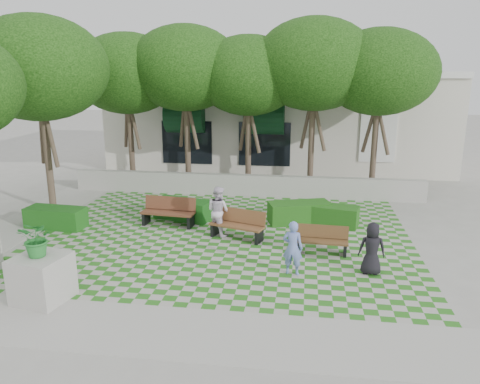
% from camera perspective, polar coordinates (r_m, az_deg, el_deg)
% --- Properties ---
extents(ground, '(90.00, 90.00, 0.00)m').
position_cam_1_polar(ground, '(14.35, -2.85, -6.87)').
color(ground, gray).
rests_on(ground, ground).
extents(lawn, '(12.00, 12.00, 0.00)m').
position_cam_1_polar(lawn, '(15.27, -2.13, -5.47)').
color(lawn, '#2B721E').
rests_on(lawn, ground).
extents(sidewalk_south, '(16.00, 2.00, 0.01)m').
position_cam_1_polar(sidewalk_south, '(10.25, -8.04, -16.50)').
color(sidewalk_south, '#9E9B93').
rests_on(sidewalk_south, ground).
extents(sidewalk_west, '(2.00, 12.00, 0.01)m').
position_cam_1_polar(sidewalk_west, '(17.95, -25.44, -3.81)').
color(sidewalk_west, '#9E9B93').
rests_on(sidewalk_west, ground).
extents(retaining_wall, '(15.00, 0.36, 0.90)m').
position_cam_1_polar(retaining_wall, '(20.05, 0.49, 0.86)').
color(retaining_wall, '#9E9B93').
rests_on(retaining_wall, ground).
extents(bench_east, '(1.57, 0.60, 0.81)m').
position_cam_1_polar(bench_east, '(14.09, 9.93, -5.82)').
color(bench_east, '#51351B').
rests_on(bench_east, ground).
extents(bench_mid, '(1.87, 1.11, 0.93)m').
position_cam_1_polar(bench_mid, '(15.01, -0.28, -4.03)').
color(bench_mid, brown).
rests_on(bench_mid, ground).
extents(bench_west, '(1.90, 0.78, 0.97)m').
position_cam_1_polar(bench_west, '(16.43, -8.69, -2.44)').
color(bench_west, '#562F1D').
rests_on(bench_west, ground).
extents(hedge_east, '(2.13, 1.26, 0.70)m').
position_cam_1_polar(hedge_east, '(16.62, 10.79, -2.76)').
color(hedge_east, '#1A4B14').
rests_on(hedge_east, ground).
extents(hedge_midright, '(2.29, 1.46, 0.75)m').
position_cam_1_polar(hedge_midright, '(16.65, 7.22, -2.50)').
color(hedge_midright, '#1A4D14').
rests_on(hedge_midright, ground).
extents(hedge_midleft, '(2.19, 1.34, 0.72)m').
position_cam_1_polar(hedge_midleft, '(17.05, -6.97, -2.12)').
color(hedge_midleft, '#124613').
rests_on(hedge_midleft, ground).
extents(hedge_west, '(2.07, 0.96, 0.70)m').
position_cam_1_polar(hedge_west, '(17.23, -21.54, -2.92)').
color(hedge_west, '#154C14').
rests_on(hedge_west, ground).
extents(planter_front, '(1.30, 1.30, 1.98)m').
position_cam_1_polar(planter_front, '(11.95, -23.10, -8.59)').
color(planter_front, '#9E9B93').
rests_on(planter_front, ground).
extents(person_blue, '(0.59, 0.43, 1.48)m').
position_cam_1_polar(person_blue, '(12.45, 6.44, -6.78)').
color(person_blue, '#6C80C5').
rests_on(person_blue, ground).
extents(person_dark, '(0.71, 0.48, 1.42)m').
position_cam_1_polar(person_dark, '(12.88, 15.78, -6.66)').
color(person_dark, black).
rests_on(person_dark, ground).
extents(person_white, '(1.00, 0.94, 1.64)m').
position_cam_1_polar(person_white, '(15.22, -2.67, -2.31)').
color(person_white, silver).
rests_on(person_white, ground).
extents(tree_row, '(17.70, 13.40, 7.41)m').
position_cam_1_polar(tree_row, '(19.54, -5.17, 14.45)').
color(tree_row, '#47382B').
rests_on(tree_row, ground).
extents(building, '(18.00, 8.92, 5.15)m').
position_cam_1_polar(building, '(27.35, 4.70, 8.99)').
color(building, beige).
rests_on(building, ground).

